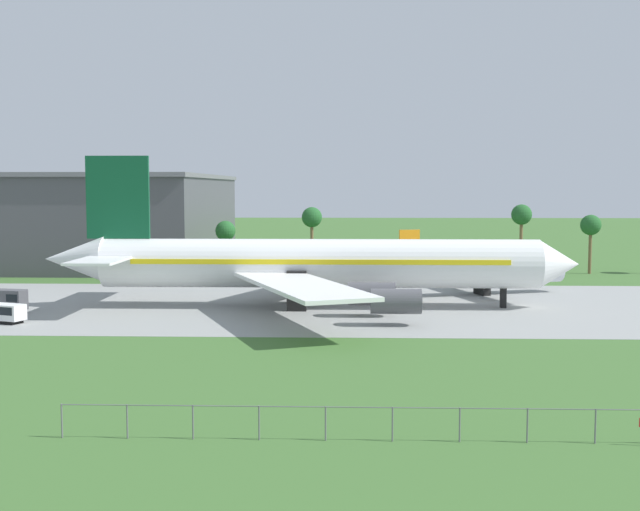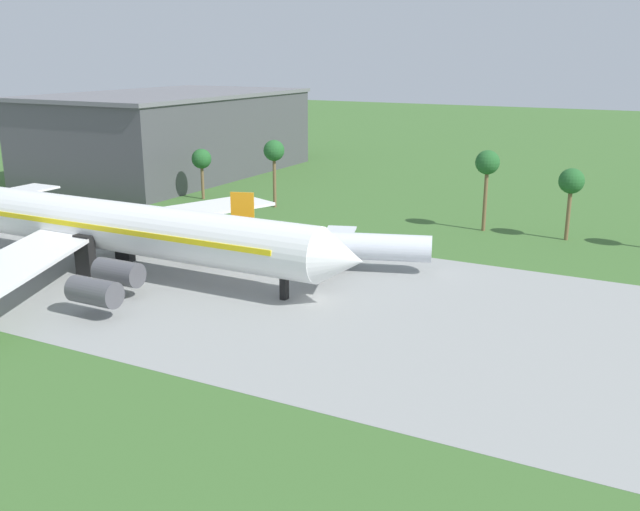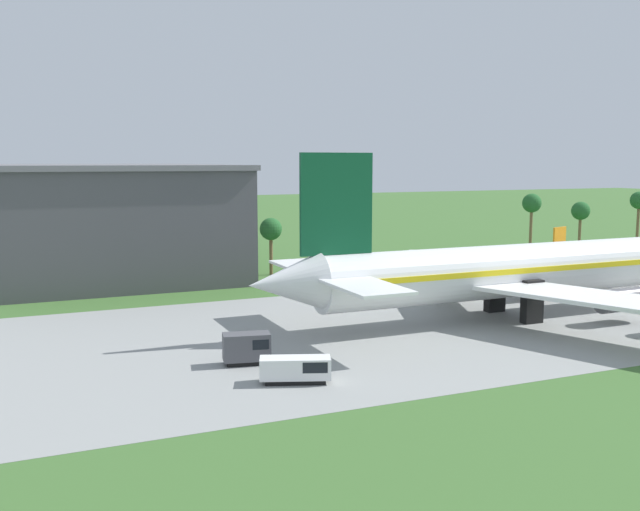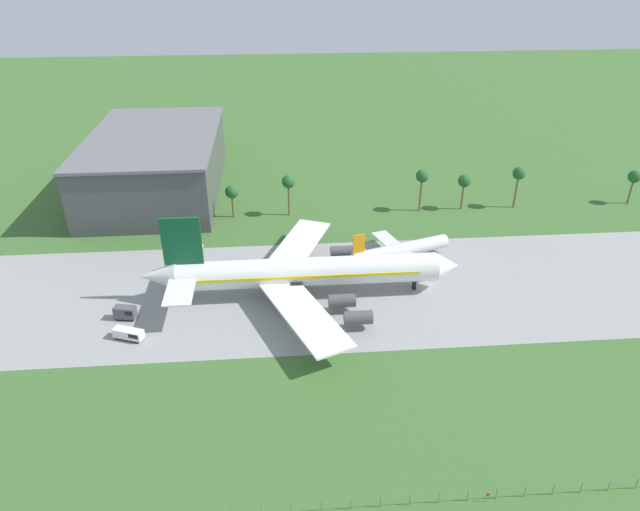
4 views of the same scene
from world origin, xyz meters
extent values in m
cylinder|color=white|center=(-26.17, -1.10, 5.57)|extent=(55.05, 6.17, 6.17)
cone|color=white|center=(-57.55, -1.10, 6.03)|extent=(7.72, 5.86, 5.86)
cube|color=yellow|center=(-26.17, -1.10, 6.03)|extent=(46.79, 6.30, 0.62)
cube|color=#0F4C2D|center=(-51.84, -1.10, 13.90)|extent=(8.02, 0.50, 10.49)
cube|color=white|center=(-52.15, -1.10, 6.50)|extent=(5.55, 24.69, 0.30)
cube|color=white|center=(-28.01, -14.82, 4.49)|extent=(17.72, 28.46, 0.44)
cube|color=white|center=(-28.01, 12.63, 4.49)|extent=(17.72, 28.46, 0.44)
cylinder|color=#4C4C51|center=(-19.87, -8.50, 2.70)|extent=(5.55, 2.78, 2.78)
cylinder|color=#4C4C51|center=(-19.87, 6.31, 2.70)|extent=(5.55, 2.78, 2.78)
cylinder|color=#4C4C51|center=(-17.38, 12.48, 2.70)|extent=(5.55, 2.78, 2.78)
cube|color=black|center=(-28.92, -4.49, 2.48)|extent=(2.40, 1.20, 4.95)
cube|color=black|center=(-28.92, 2.30, 2.48)|extent=(2.40, 1.20, 4.95)
cylinder|color=silver|center=(-3.63, 11.30, 3.13)|extent=(24.54, 10.87, 3.30)
cube|color=orange|center=(-14.21, 7.82, 7.09)|extent=(2.89, 1.16, 4.62)
cube|color=silver|center=(-3.63, 11.30, 2.80)|extent=(10.72, 22.40, 0.24)
cube|color=black|center=(-3.63, 11.30, 1.57)|extent=(2.07, 3.19, 3.13)
cube|color=black|center=(-63.68, -7.38, 0.20)|extent=(3.89, 2.46, 0.40)
cube|color=#4C4C51|center=(-63.68, -7.38, 1.62)|extent=(4.55, 2.78, 2.45)
cube|color=black|center=(-62.54, -7.61, 1.99)|extent=(1.85, 2.29, 0.90)
cube|color=black|center=(-61.65, -14.23, 0.20)|extent=(5.31, 3.43, 0.40)
cube|color=white|center=(-61.65, -14.23, 1.28)|extent=(6.20, 3.93, 1.75)
cube|color=black|center=(-60.14, -14.80, 1.54)|extent=(2.64, 2.63, 0.90)
cube|color=#47474C|center=(-67.83, 60.48, 8.46)|extent=(36.00, 60.00, 16.91)
cube|color=slate|center=(-67.83, 60.48, 17.31)|extent=(36.72, 61.20, 0.80)
cylinder|color=brown|center=(7.90, 39.99, 4.90)|extent=(0.56, 0.56, 9.80)
sphere|color=#235B28|center=(7.90, 39.99, 10.40)|extent=(3.60, 3.60, 3.60)
cylinder|color=brown|center=(19.99, 39.99, 4.00)|extent=(0.56, 0.56, 7.99)
sphere|color=#235B28|center=(19.99, 39.99, 8.59)|extent=(3.60, 3.60, 3.60)
cylinder|color=brown|center=(-44.45, 39.99, 3.42)|extent=(0.56, 0.56, 6.85)
sphere|color=#235B28|center=(-44.45, 39.99, 7.45)|extent=(3.60, 3.60, 3.60)
cylinder|color=brown|center=(-29.01, 39.99, 4.65)|extent=(0.56, 0.56, 9.29)
sphere|color=#235B28|center=(-29.01, 39.99, 9.89)|extent=(3.60, 3.60, 3.60)
cylinder|color=brown|center=(35.38, 39.99, 4.86)|extent=(0.56, 0.56, 9.72)
sphere|color=#235B28|center=(35.38, 39.99, 10.32)|extent=(3.60, 3.60, 3.60)
camera|label=1|loc=(-22.74, -101.93, 15.15)|focal=45.00mm
camera|label=2|loc=(34.56, -64.67, 26.05)|focal=40.00mm
camera|label=3|loc=(-82.61, -67.61, 18.31)|focal=40.00mm
camera|label=4|loc=(-32.25, -105.09, 67.05)|focal=32.00mm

